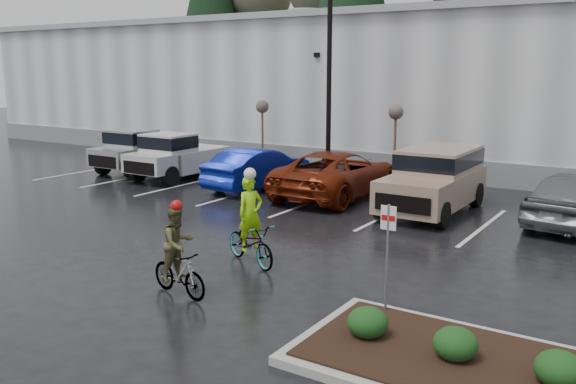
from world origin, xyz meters
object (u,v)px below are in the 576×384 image
Objects in this scene: pickup_white at (183,155)px; car_grey at (574,197)px; pickup_silver at (147,149)px; lamppost at (330,41)px; suv_tan at (433,181)px; sapling_mid at (396,116)px; cyclist_olive at (178,260)px; fire_lane_sign at (388,247)px; car_blue at (258,168)px; cyclist_hivis at (251,235)px; sapling_west at (262,110)px; car_red at (337,174)px.

pickup_white reaches higher than car_grey.
pickup_white is 1.06× the size of car_grey.
pickup_silver and pickup_white have the same top height.
car_grey is (15.35, 0.19, -0.14)m from pickup_white.
lamppost is 1.81× the size of suv_tan.
pickup_white is 1.02× the size of suv_tan.
cyclist_olive is (1.23, -14.00, -1.97)m from sapling_mid.
car_blue is at bearing 136.01° from fire_lane_sign.
cyclist_hivis is (-5.92, -8.21, -0.11)m from car_grey.
sapling_west is at bearing 157.28° from suv_tan.
car_grey is at bearing -24.67° from sapling_mid.
pickup_white is at bearing -8.07° from pickup_silver.
sapling_mid is 1.58× the size of cyclist_olive.
sapling_west is 0.63× the size of suv_tan.
cyclist_hivis is (-4.07, 1.30, -0.68)m from fire_lane_sign.
cyclist_hivis is at bearing 103.19° from car_red.
pickup_silver is at bearing -163.82° from sapling_mid.
car_red is at bearing 19.54° from cyclist_olive.
sapling_west is 6.96m from car_red.
sapling_mid is 0.53× the size of car_red.
suv_tan is (3.04, -3.99, -1.70)m from sapling_mid.
suv_tan is at bearing -177.58° from car_blue.
cyclist_olive is (-4.07, -1.20, -0.65)m from fire_lane_sign.
cyclist_hivis is at bearing -83.88° from sapling_mid.
sapling_west reaches higher than cyclist_olive.
lamppost is 1.77× the size of pickup_silver.
sapling_mid reaches higher than cyclist_olive.
fire_lane_sign is at bearing -67.51° from sapling_mid.
sapling_mid is 0.66× the size of car_blue.
suv_tan reaches higher than pickup_white.
sapling_mid is at bearing 16.18° from pickup_silver.
pickup_silver is (-8.25, -2.12, -4.71)m from lamppost.
car_blue is (6.69, -0.64, -0.18)m from pickup_silver.
lamppost is 1.52× the size of car_red.
fire_lane_sign reaches higher than cyclist_olive.
cyclist_hivis is 2.50m from cyclist_olive.
sapling_west is at bearing -31.87° from car_red.
sapling_mid reaches higher than car_blue.
sapling_west is at bearing -7.17° from car_grey.
cyclist_olive reaches higher than pickup_white.
car_blue is 0.95× the size of suv_tan.
cyclist_hivis reaches higher than fire_lane_sign.
car_red is at bearing -170.56° from car_blue.
fire_lane_sign is at bearing -34.62° from pickup_white.
lamppost is 5.83m from car_blue.
sapling_west is 10.48m from suv_tan.
car_red is (5.74, -3.46, -1.89)m from sapling_west.
sapling_west reaches higher than pickup_white.
lamppost is 4.57× the size of cyclist_olive.
sapling_mid is at bearing -103.16° from car_red.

